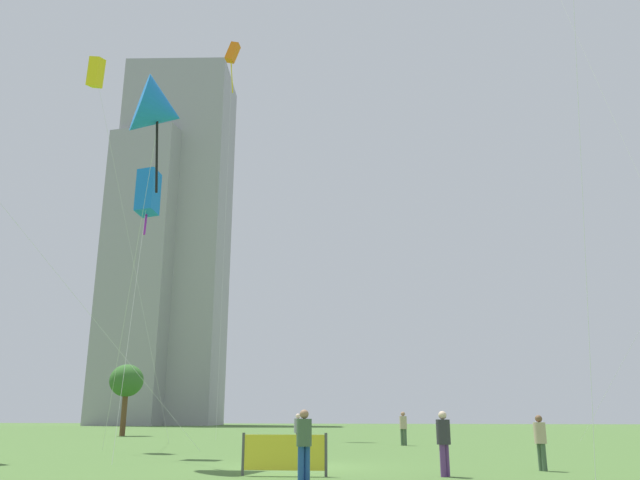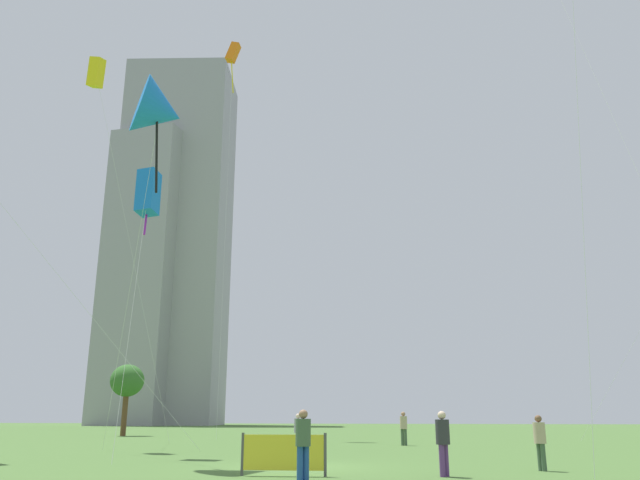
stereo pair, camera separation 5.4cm
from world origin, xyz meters
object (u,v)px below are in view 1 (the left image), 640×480
Objects in this scene: kite_flying_4 at (148,193)px; distant_highrise_0 at (174,238)px; kite_flying_7 at (160,111)px; event_banner at (284,453)px; kite_flying_0 at (233,54)px; park_tree_0 at (126,382)px; kite_flying_6 at (96,73)px; person_standing_4 at (298,429)px; person_standing_2 at (444,438)px; person_standing_3 at (304,440)px; person_standing_1 at (403,426)px; distant_highrise_1 at (147,274)px; person_standing_0 at (540,438)px.

kite_flying_4 is 0.17× the size of distant_highrise_0.
distant_highrise_0 is (-47.98, 100.24, 25.50)m from kite_flying_7.
kite_flying_7 is 6.35× the size of event_banner.
park_tree_0 is (-10.01, 3.52, -29.39)m from kite_flying_0.
person_standing_4 is at bearing -3.69° from kite_flying_6.
person_standing_2 is 0.13× the size of kite_flying_4.
person_standing_2 is 18.79m from kite_flying_4.
person_standing_3 is at bearing -43.29° from kite_flying_4.
person_standing_1 reaches higher than person_standing_2.
distant_highrise_1 is (-2.98, -5.14, -8.92)m from distant_highrise_0.
person_standing_1 is 19.55m from person_standing_2.
distant_highrise_0 reaches higher than person_standing_4.
event_banner is (-7.16, -3.33, -0.33)m from person_standing_0.
person_standing_1 is at bearing -67.44° from distant_highrise_0.
event_banner is (-0.91, 1.42, -0.40)m from person_standing_3.
person_standing_2 is 124.90m from distant_highrise_0.
person_standing_2 is 0.07× the size of kite_flying_6.
kite_flying_0 is 20.51m from kite_flying_6.
distant_highrise_1 is (-59.07, 78.79, 29.26)m from person_standing_1.
distant_highrise_0 reaches higher than kite_flying_7.
person_standing_3 is at bearing -54.92° from park_tree_0.
distant_highrise_0 is at bearing 113.59° from park_tree_0.
kite_flying_4 is 5.48× the size of event_banner.
event_banner is at bearing -73.52° from distant_highrise_0.
person_standing_4 is (-7.22, 12.03, 0.00)m from person_standing_2.
person_standing_2 is 0.05× the size of kite_flying_0.
event_banner is at bearing 10.54° from person_standing_4.
kite_flying_6 is (-2.52, -16.83, -11.46)m from kite_flying_0.
kite_flying_0 is 84.16m from distant_highrise_0.
person_standing_0 is 124.21m from distant_highrise_0.
kite_flying_6 is (-18.02, -6.43, 21.44)m from person_standing_1.
kite_flying_4 is (-10.07, 9.48, 10.86)m from person_standing_3.
distant_highrise_0 is (-61.73, 100.74, 38.32)m from person_standing_0.
park_tree_0 is (-25.51, 13.91, 3.52)m from person_standing_1.
person_standing_4 is 0.05× the size of kite_flying_0.
person_standing_1 is 0.31× the size of park_tree_0.
person_standing_2 is 17.07m from kite_flying_7.
distant_highrise_1 reaches higher than person_standing_0.
event_banner is at bearing -39.69° from kite_flying_6.
distant_highrise_1 is at bearing 115.72° from kite_flying_6.
distant_highrise_1 is (-64.71, 95.59, 29.40)m from person_standing_0.
person_standing_0 is at bearing -2.07° from kite_flying_7.
park_tree_0 is 0.08× the size of distant_highrise_0.
kite_flying_6 is at bearing -95.83° from person_standing_4.
kite_flying_4 is at bearing -120.40° from person_standing_1.
person_standing_4 is at bearing -57.91° from kite_flying_0.
kite_flying_0 is 5.78× the size of park_tree_0.
kite_flying_7 is at bearing -79.70° from person_standing_3.
kite_flying_7 is at bearing -125.33° from person_standing_0.
kite_flying_4 is at bearing -37.50° from kite_flying_6.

